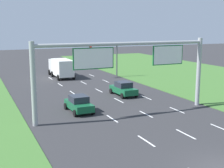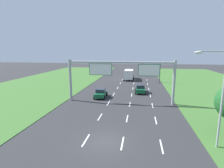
% 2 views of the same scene
% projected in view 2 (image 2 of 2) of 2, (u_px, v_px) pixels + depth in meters
% --- Properties ---
extents(ground_plane, '(200.00, 200.00, 0.00)m').
position_uv_depth(ground_plane, '(104.00, 142.00, 16.36)').
color(ground_plane, '#2D2D30').
extents(lane_dashes_inner_left, '(0.14, 56.40, 0.01)m').
position_uv_depth(lane_dashes_inner_left, '(105.00, 109.00, 25.36)').
color(lane_dashes_inner_left, white).
rests_on(lane_dashes_inner_left, ground_plane).
extents(lane_dashes_inner_right, '(0.14, 56.40, 0.01)m').
position_uv_depth(lane_dashes_inner_right, '(129.00, 111.00, 24.82)').
color(lane_dashes_inner_right, white).
rests_on(lane_dashes_inner_right, ground_plane).
extents(lane_dashes_slip, '(0.14, 56.40, 0.01)m').
position_uv_depth(lane_dashes_slip, '(154.00, 112.00, 24.28)').
color(lane_dashes_slip, white).
rests_on(lane_dashes_slip, ground_plane).
extents(car_near_red, '(2.13, 4.14, 1.65)m').
position_uv_depth(car_near_red, '(140.00, 89.00, 35.22)').
color(car_near_red, '#145633').
rests_on(car_near_red, ground_plane).
extents(car_lead_silver, '(2.09, 3.98, 1.60)m').
position_uv_depth(car_lead_silver, '(101.00, 93.00, 31.73)').
color(car_lead_silver, '#145633').
rests_on(car_lead_silver, ground_plane).
extents(box_truck, '(2.72, 7.35, 2.95)m').
position_uv_depth(box_truck, '(129.00, 74.00, 51.17)').
color(box_truck, silver).
rests_on(box_truck, ground_plane).
extents(sign_gantry, '(17.24, 0.44, 7.00)m').
position_uv_depth(sign_gantry, '(121.00, 73.00, 27.88)').
color(sign_gantry, '#9EA0A5').
rests_on(sign_gantry, ground_plane).
extents(traffic_light_mast, '(4.76, 0.49, 5.60)m').
position_uv_depth(traffic_light_mast, '(153.00, 68.00, 46.55)').
color(traffic_light_mast, '#47494F').
rests_on(traffic_light_mast, ground_plane).
extents(street_lamp, '(2.61, 0.32, 8.50)m').
position_uv_depth(street_lamp, '(218.00, 91.00, 14.50)').
color(street_lamp, '#9EA0A5').
rests_on(street_lamp, ground_plane).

